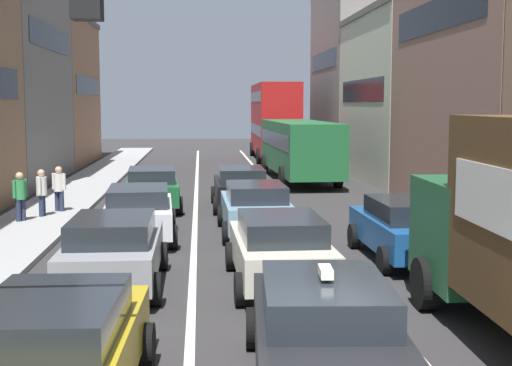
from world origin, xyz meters
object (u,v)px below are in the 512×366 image
object	(u,v)px
bus_mid_queue_primary	(299,145)
pedestrian_mid_sidewalk	(20,195)
sedan_left_lane_front	(55,350)
bus_far_queue_secondary	(274,118)
wagon_left_lane_second	(113,250)
sedan_left_lane_fourth	(152,187)
sedan_centre_lane_second	(280,248)
coupe_centre_lane_fourth	(241,187)
sedan_left_lane_third	(139,212)
pedestrian_near_kerb	(59,187)
pedestrian_far_sidewalk	(42,191)
sedan_right_lane_behind_truck	(406,227)
taxi_centre_lane_front	(324,328)
hatchback_centre_lane_third	(256,207)

from	to	relation	value
bus_mid_queue_primary	pedestrian_mid_sidewalk	world-z (taller)	bus_mid_queue_primary
sedan_left_lane_front	bus_far_queue_secondary	size ratio (longest dim) A/B	0.41
wagon_left_lane_second	sedan_left_lane_fourth	xyz separation A→B (m)	(0.05, 10.94, 0.00)
bus_far_queue_secondary	sedan_centre_lane_second	bearing A→B (deg)	174.93
wagon_left_lane_second	coupe_centre_lane_fourth	bearing A→B (deg)	-16.85
sedan_left_lane_third	pedestrian_near_kerb	size ratio (longest dim) A/B	2.64
pedestrian_mid_sidewalk	pedestrian_far_sidewalk	world-z (taller)	same
sedan_left_lane_front	pedestrian_mid_sidewalk	size ratio (longest dim) A/B	2.63
pedestrian_mid_sidewalk	sedan_right_lane_behind_truck	bearing A→B (deg)	-171.57
bus_mid_queue_primary	pedestrian_mid_sidewalk	distance (m)	16.06
sedan_left_lane_fourth	bus_far_queue_secondary	distance (m)	23.23
bus_mid_queue_primary	sedan_centre_lane_second	bearing A→B (deg)	169.49
bus_mid_queue_primary	pedestrian_mid_sidewalk	xyz separation A→B (m)	(-10.39, -12.22, -0.81)
sedan_left_lane_third	coupe_centre_lane_fourth	bearing A→B (deg)	-31.72
wagon_left_lane_second	sedan_left_lane_fourth	world-z (taller)	same
sedan_left_lane_fourth	pedestrian_near_kerb	distance (m)	3.22
sedan_left_lane_fourth	bus_mid_queue_primary	bearing A→B (deg)	-39.29
pedestrian_far_sidewalk	coupe_centre_lane_fourth	bearing A→B (deg)	22.39
coupe_centre_lane_fourth	pedestrian_far_sidewalk	world-z (taller)	pedestrian_far_sidewalk
sedan_left_lane_front	bus_mid_queue_primary	size ratio (longest dim) A/B	0.41
wagon_left_lane_second	sedan_left_lane_fourth	bearing A→B (deg)	-0.70
taxi_centre_lane_front	sedan_left_lane_third	size ratio (longest dim) A/B	1.00
sedan_left_lane_front	wagon_left_lane_second	size ratio (longest dim) A/B	1.01
sedan_centre_lane_second	bus_far_queue_secondary	size ratio (longest dim) A/B	0.41
wagon_left_lane_second	pedestrian_mid_sidewalk	distance (m)	8.73
sedan_centre_lane_second	pedestrian_near_kerb	xyz separation A→B (m)	(-6.39, 9.99, 0.15)
taxi_centre_lane_front	hatchback_centre_lane_third	size ratio (longest dim) A/B	1.02
sedan_centre_lane_second	coupe_centre_lane_fourth	size ratio (longest dim) A/B	1.01
sedan_centre_lane_second	hatchback_centre_lane_third	bearing A→B (deg)	-0.72
sedan_right_lane_behind_truck	sedan_left_lane_fourth	bearing A→B (deg)	36.06
taxi_centre_lane_front	pedestrian_mid_sidewalk	bearing A→B (deg)	31.98
sedan_right_lane_behind_truck	hatchback_centre_lane_third	bearing A→B (deg)	41.69
sedan_left_lane_third	bus_mid_queue_primary	distance (m)	16.30
bus_far_queue_secondary	pedestrian_near_kerb	size ratio (longest dim) A/B	6.34
sedan_centre_lane_second	bus_far_queue_secondary	bearing A→B (deg)	-6.91
wagon_left_lane_second	pedestrian_far_sidewalk	bearing A→B (deg)	20.28
pedestrian_near_kerb	pedestrian_mid_sidewalk	size ratio (longest dim) A/B	1.00
taxi_centre_lane_front	coupe_centre_lane_fourth	bearing A→B (deg)	4.24
sedan_right_lane_behind_truck	pedestrian_far_sidewalk	distance (m)	12.08
wagon_left_lane_second	coupe_centre_lane_fourth	distance (m)	11.38
bus_far_queue_secondary	pedestrian_near_kerb	distance (m)	25.23
bus_far_queue_secondary	sedan_right_lane_behind_truck	bearing A→B (deg)	-179.38
sedan_left_lane_third	bus_mid_queue_primary	world-z (taller)	bus_mid_queue_primary
sedan_left_lane_third	bus_mid_queue_primary	bearing A→B (deg)	-26.63
wagon_left_lane_second	pedestrian_mid_sidewalk	bearing A→B (deg)	25.24
bus_far_queue_secondary	hatchback_centre_lane_third	bearing A→B (deg)	173.62
sedan_left_lane_front	hatchback_centre_lane_third	xyz separation A→B (m)	(3.34, 11.74, 0.00)
hatchback_centre_lane_third	coupe_centre_lane_fourth	xyz separation A→B (m)	(-0.14, 5.17, 0.00)
sedan_centre_lane_second	hatchback_centre_lane_third	distance (m)	5.86
sedan_left_lane_fourth	pedestrian_mid_sidewalk	xyz separation A→B (m)	(-3.83, -3.07, 0.15)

